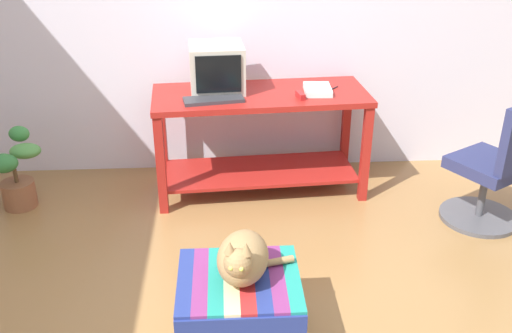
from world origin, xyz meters
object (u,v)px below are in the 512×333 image
object	(u,v)px
keyboard	(214,100)
book	(318,90)
desk	(260,125)
tv_monitor	(217,68)
stapler	(300,95)
potted_plant	(16,175)
office_chair	(495,171)
ottoman_with_blanket	(239,309)
cat	(243,258)

from	to	relation	value
keyboard	book	world-z (taller)	book
desk	tv_monitor	xyz separation A→B (m)	(-0.30, 0.08, 0.40)
book	stapler	size ratio (longest dim) A/B	2.18
desk	keyboard	xyz separation A→B (m)	(-0.33, -0.16, 0.25)
potted_plant	office_chair	distance (m)	3.23
office_chair	desk	bearing A→B (deg)	-52.14
ottoman_with_blanket	stapler	distance (m)	1.65
tv_monitor	stapler	size ratio (longest dim) A/B	3.59
ottoman_with_blanket	office_chair	distance (m)	1.99
tv_monitor	ottoman_with_blanket	size ratio (longest dim) A/B	0.67
book	office_chair	bearing A→B (deg)	-24.99
potted_plant	keyboard	bearing A→B (deg)	1.14
potted_plant	stapler	distance (m)	2.04
desk	office_chair	xyz separation A→B (m)	(1.50, -0.58, -0.13)
keyboard	ottoman_with_blanket	bearing A→B (deg)	-94.84
book	stapler	world-z (taller)	book
cat	stapler	distance (m)	1.57
tv_monitor	ottoman_with_blanket	xyz separation A→B (m)	(0.09, -1.68, -0.73)
cat	office_chair	xyz separation A→B (m)	(1.68, 1.02, -0.10)
keyboard	ottoman_with_blanket	distance (m)	1.56
stapler	office_chair	bearing A→B (deg)	-33.01
ottoman_with_blanket	desk	bearing A→B (deg)	82.58
cat	potted_plant	size ratio (longest dim) A/B	0.73
keyboard	office_chair	size ratio (longest dim) A/B	0.45
office_chair	stapler	xyz separation A→B (m)	(-1.23, 0.45, 0.39)
tv_monitor	office_chair	world-z (taller)	tv_monitor
ottoman_with_blanket	potted_plant	size ratio (longest dim) A/B	1.05
desk	potted_plant	world-z (taller)	desk
tv_monitor	keyboard	xyz separation A→B (m)	(-0.03, -0.24, -0.15)
tv_monitor	book	bearing A→B (deg)	-11.80
keyboard	potted_plant	distance (m)	1.48
office_chair	stapler	distance (m)	1.37
tv_monitor	stapler	xyz separation A→B (m)	(0.56, -0.21, -0.14)
tv_monitor	desk	bearing A→B (deg)	-18.62
ottoman_with_blanket	cat	xyz separation A→B (m)	(0.02, -0.00, 0.30)
ottoman_with_blanket	book	bearing A→B (deg)	68.96
cat	stapler	xyz separation A→B (m)	(0.45, 1.47, 0.29)
keyboard	stapler	distance (m)	0.59
office_chair	cat	bearing A→B (deg)	0.29
book	potted_plant	bearing A→B (deg)	-173.27
book	ottoman_with_blanket	size ratio (longest dim) A/B	0.41
desk	ottoman_with_blanket	bearing A→B (deg)	-101.28
tv_monitor	keyboard	bearing A→B (deg)	-99.99
desk	tv_monitor	world-z (taller)	tv_monitor
office_chair	stapler	size ratio (longest dim) A/B	8.09
keyboard	cat	distance (m)	1.48
ottoman_with_blanket	office_chair	world-z (taller)	office_chair
tv_monitor	office_chair	xyz separation A→B (m)	(1.80, -0.66, -0.53)
book	ottoman_with_blanket	xyz separation A→B (m)	(-0.61, -1.58, -0.59)
tv_monitor	ottoman_with_blanket	bearing A→B (deg)	-90.70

